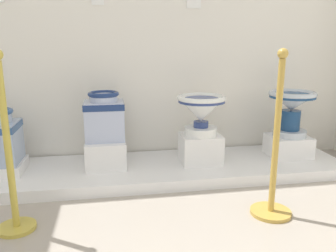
{
  "coord_description": "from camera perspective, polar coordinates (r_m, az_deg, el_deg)",
  "views": [
    {
      "loc": [
        1.6,
        -0.56,
        1.09
      ],
      "look_at": [
        2.06,
        2.14,
        0.42
      ],
      "focal_mm": 36.65,
      "sensor_mm": 36.0,
      "label": 1
    }
  ],
  "objects": [
    {
      "name": "wall_back",
      "position": [
        3.16,
        -3.62,
        20.07
      ],
      "size": [
        4.1,
        0.06,
        2.88
      ],
      "primitive_type": "cube",
      "color": "white",
      "rests_on": "ground_plane"
    },
    {
      "name": "display_platform",
      "position": [
        2.91,
        -2.27,
        -7.28
      ],
      "size": [
        3.23,
        0.76,
        0.09
      ],
      "primitive_type": "cube",
      "color": "white",
      "rests_on": "ground_plane"
    },
    {
      "name": "plinth_block_squat_floral",
      "position": [
        2.91,
        -10.28,
        -4.28
      ],
      "size": [
        0.33,
        0.39,
        0.22
      ],
      "primitive_type": "cube",
      "color": "white",
      "rests_on": "display_platform"
    },
    {
      "name": "antique_toilet_squat_floral",
      "position": [
        2.83,
        -10.55,
        1.78
      ],
      "size": [
        0.32,
        0.26,
        0.4
      ],
      "color": "#AFBBD9",
      "rests_on": "plinth_block_squat_floral"
    },
    {
      "name": "plinth_block_broad_patterned",
      "position": [
        2.94,
        5.4,
        -3.74
      ],
      "size": [
        0.34,
        0.28,
        0.24
      ],
      "primitive_type": "cube",
      "color": "white",
      "rests_on": "display_platform"
    },
    {
      "name": "antique_toilet_broad_patterned",
      "position": [
        2.85,
        5.55,
        2.75
      ],
      "size": [
        0.4,
        0.4,
        0.33
      ],
      "color": "white",
      "rests_on": "plinth_block_broad_patterned"
    },
    {
      "name": "plinth_block_leftmost",
      "position": [
        3.28,
        19.34,
        -3.12
      ],
      "size": [
        0.35,
        0.31,
        0.18
      ],
      "primitive_type": "cube",
      "color": "white",
      "rests_on": "display_platform"
    },
    {
      "name": "antique_toilet_leftmost",
      "position": [
        3.2,
        19.87,
        3.25
      ],
      "size": [
        0.41,
        0.41,
        0.4
      ],
      "color": "silver",
      "rests_on": "plinth_block_leftmost"
    },
    {
      "name": "info_placard_third",
      "position": [
        3.2,
        4.3,
        20.09
      ],
      "size": [
        0.13,
        0.01,
        0.13
      ],
      "color": "white"
    },
    {
      "name": "stanchion_post_near_left",
      "position": [
        2.18,
        -24.69,
        -7.14
      ],
      "size": [
        0.22,
        0.22,
        1.06
      ],
      "color": "gold",
      "rests_on": "ground_plane"
    },
    {
      "name": "stanchion_post_near_right",
      "position": [
        2.28,
        17.2,
        -6.86
      ],
      "size": [
        0.26,
        0.26,
        1.06
      ],
      "color": "gold",
      "rests_on": "ground_plane"
    }
  ]
}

